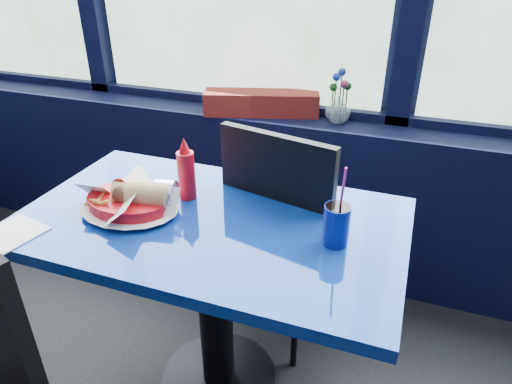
# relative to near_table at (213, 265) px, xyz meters

# --- Properties ---
(window_sill) EXTENTS (5.00, 0.26, 0.80)m
(window_sill) POSITION_rel_near_table_xyz_m (-0.30, 0.87, -0.17)
(window_sill) COLOR black
(window_sill) RESTS_ON ground
(near_table) EXTENTS (1.20, 0.70, 0.75)m
(near_table) POSITION_rel_near_table_xyz_m (0.00, 0.00, 0.00)
(near_table) COLOR black
(near_table) RESTS_ON ground
(chair_near_back) EXTENTS (0.53, 0.53, 0.98)m
(chair_near_back) POSITION_rel_near_table_xyz_m (0.13, 0.32, -0.01)
(chair_near_back) COLOR black
(chair_near_back) RESTS_ON ground
(planter_box) EXTENTS (0.55, 0.28, 0.11)m
(planter_box) POSITION_rel_near_table_xyz_m (-0.13, 0.86, 0.29)
(planter_box) COLOR maroon
(planter_box) RESTS_ON window_sill
(flower_vase) EXTENTS (0.15, 0.15, 0.24)m
(flower_vase) POSITION_rel_near_table_xyz_m (0.23, 0.87, 0.30)
(flower_vase) COLOR silver
(flower_vase) RESTS_ON window_sill
(food_basket) EXTENTS (0.34, 0.34, 0.11)m
(food_basket) POSITION_rel_near_table_xyz_m (-0.25, -0.05, 0.22)
(food_basket) COLOR red
(food_basket) RESTS_ON near_table
(ketchup_bottle) EXTENTS (0.06, 0.06, 0.22)m
(ketchup_bottle) POSITION_rel_near_table_xyz_m (-0.13, 0.10, 0.28)
(ketchup_bottle) COLOR red
(ketchup_bottle) RESTS_ON near_table
(soda_cup) EXTENTS (0.08, 0.08, 0.26)m
(soda_cup) POSITION_rel_near_table_xyz_m (0.39, 0.00, 0.25)
(soda_cup) COLOR navy
(soda_cup) RESTS_ON near_table
(napkin) EXTENTS (0.19, 0.19, 0.00)m
(napkin) POSITION_rel_near_table_xyz_m (-0.52, -0.28, 0.18)
(napkin) COLOR white
(napkin) RESTS_ON near_table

